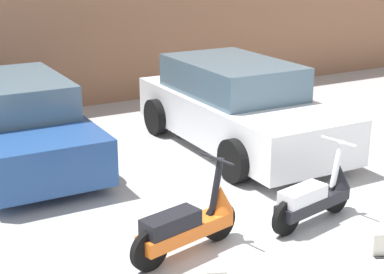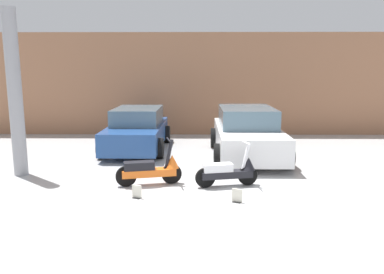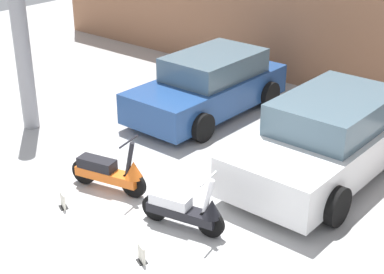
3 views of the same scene
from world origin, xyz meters
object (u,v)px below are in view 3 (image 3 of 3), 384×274
object	(u,v)px
car_rear_center	(328,139)
placard_near_left_scooter	(63,201)
placard_near_right_scooter	(142,255)
scooter_front_right	(186,209)
car_rear_left	(209,85)
scooter_front_left	(111,172)
support_column_side	(21,36)

from	to	relation	value
car_rear_center	placard_near_left_scooter	distance (m)	4.51
placard_near_right_scooter	scooter_front_right	bearing A→B (deg)	93.46
car_rear_left	car_rear_center	xyz separation A→B (m)	(3.29, -0.91, 0.05)
car_rear_center	scooter_front_left	bearing A→B (deg)	-40.45
scooter_front_right	car_rear_left	distance (m)	4.56
scooter_front_right	placard_near_left_scooter	world-z (taller)	scooter_front_right
scooter_front_right	placard_near_left_scooter	size ratio (longest dim) A/B	5.18
scooter_front_right	placard_near_right_scooter	world-z (taller)	scooter_front_right
scooter_front_left	car_rear_center	distance (m)	3.70
scooter_front_left	car_rear_left	size ratio (longest dim) A/B	0.37
scooter_front_right	car_rear_center	bearing A→B (deg)	63.94
scooter_front_left	placard_near_right_scooter	bearing A→B (deg)	-44.52
car_rear_left	car_rear_center	bearing A→B (deg)	74.86
scooter_front_right	placard_near_right_scooter	distance (m)	1.02
car_rear_left	support_column_side	size ratio (longest dim) A/B	0.99
car_rear_left	placard_near_left_scooter	world-z (taller)	car_rear_left
car_rear_center	placard_near_right_scooter	size ratio (longest dim) A/B	15.82
car_rear_center	support_column_side	size ratio (longest dim) A/B	1.07
placard_near_left_scooter	scooter_front_left	bearing A→B (deg)	77.15
car_rear_left	support_column_side	bearing A→B (deg)	-37.87
support_column_side	scooter_front_left	bearing A→B (deg)	-13.30
scooter_front_left	car_rear_left	xyz separation A→B (m)	(-0.88, 3.70, 0.26)
scooter_front_right	placard_near_left_scooter	xyz separation A→B (m)	(-1.86, -0.78, -0.22)
car_rear_left	support_column_side	xyz separation A→B (m)	(-2.32, -2.94, 1.30)
car_rear_left	scooter_front_left	bearing A→B (deg)	13.79
scooter_front_right	placard_near_right_scooter	size ratio (longest dim) A/B	5.18
scooter_front_right	placard_near_left_scooter	distance (m)	2.03
car_rear_center	placard_near_right_scooter	world-z (taller)	car_rear_center
car_rear_left	placard_near_left_scooter	bearing A→B (deg)	8.94
scooter_front_left	scooter_front_right	world-z (taller)	scooter_front_left
car_rear_left	placard_near_right_scooter	world-z (taller)	car_rear_left
placard_near_right_scooter	car_rear_center	bearing A→B (deg)	79.92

